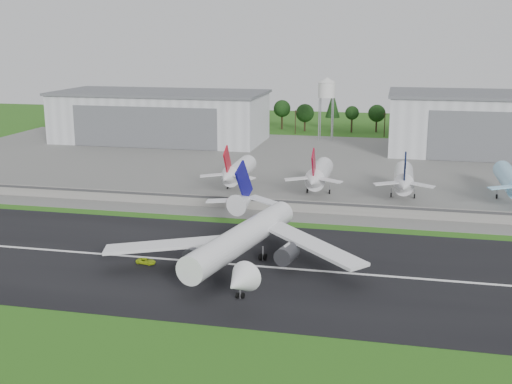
% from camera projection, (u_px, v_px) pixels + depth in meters
% --- Properties ---
extents(ground, '(600.00, 600.00, 0.00)m').
position_uv_depth(ground, '(246.00, 284.00, 128.56)').
color(ground, '#245714').
rests_on(ground, ground).
extents(runway, '(320.00, 60.00, 0.10)m').
position_uv_depth(runway, '(256.00, 266.00, 138.03)').
color(runway, black).
rests_on(runway, ground).
extents(runway_centerline, '(220.00, 1.00, 0.02)m').
position_uv_depth(runway_centerline, '(256.00, 266.00, 138.02)').
color(runway_centerline, white).
rests_on(runway_centerline, runway).
extents(apron, '(320.00, 150.00, 0.10)m').
position_uv_depth(apron, '(319.00, 167.00, 242.32)').
color(apron, slate).
rests_on(apron, ground).
extents(blast_fence, '(240.00, 0.61, 3.50)m').
position_uv_depth(blast_fence, '(291.00, 206.00, 180.26)').
color(blast_fence, gray).
rests_on(blast_fence, ground).
extents(hangar_west, '(97.00, 44.00, 23.20)m').
position_uv_depth(hangar_west, '(161.00, 116.00, 298.99)').
color(hangar_west, silver).
rests_on(hangar_west, ground).
extents(water_tower, '(8.40, 8.40, 29.40)m').
position_uv_depth(water_tower, '(327.00, 88.00, 299.16)').
color(water_tower, '#99999E').
rests_on(water_tower, ground).
extents(utility_poles, '(230.00, 3.00, 12.00)m').
position_uv_depth(utility_poles, '(339.00, 135.00, 318.19)').
color(utility_poles, black).
rests_on(utility_poles, ground).
extents(treeline, '(320.00, 16.00, 22.00)m').
position_uv_depth(treeline, '(342.00, 131.00, 332.41)').
color(treeline, black).
rests_on(treeline, ground).
extents(main_airliner, '(55.92, 58.82, 18.17)m').
position_uv_depth(main_airliner, '(242.00, 245.00, 137.12)').
color(main_airliner, white).
rests_on(main_airliner, runway).
extents(ground_vehicle, '(4.57, 2.60, 1.20)m').
position_uv_depth(ground_vehicle, '(146.00, 261.00, 139.28)').
color(ground_vehicle, '#BCDC19').
rests_on(ground_vehicle, runway).
extents(parked_jet_red_a, '(7.36, 31.29, 16.71)m').
position_uv_depth(parked_jet_red_a, '(237.00, 172.00, 204.10)').
color(parked_jet_red_a, white).
rests_on(parked_jet_red_a, ground).
extents(parked_jet_red_b, '(7.36, 31.29, 16.87)m').
position_uv_depth(parked_jet_red_b, '(318.00, 175.00, 198.62)').
color(parked_jet_red_b, white).
rests_on(parked_jet_red_b, ground).
extents(parked_jet_navy, '(7.36, 31.29, 16.78)m').
position_uv_depth(parked_jet_navy, '(404.00, 179.00, 193.19)').
color(parked_jet_navy, silver).
rests_on(parked_jet_navy, ground).
extents(parked_jet_skyblue, '(7.36, 37.29, 16.73)m').
position_uv_depth(parked_jet_skyblue, '(511.00, 181.00, 191.34)').
color(parked_jet_skyblue, '#93D8FF').
rests_on(parked_jet_skyblue, ground).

